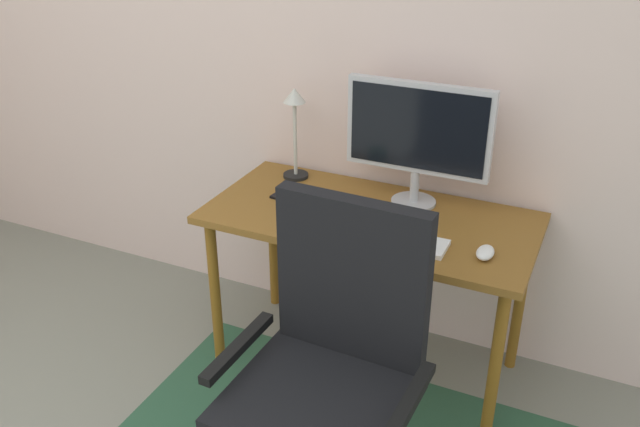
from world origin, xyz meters
The scene contains 9 objects.
wall_back centered at (0.00, 2.20, 1.30)m, with size 6.00×0.10×2.60m, color beige.
desk centered at (0.52, 1.82, 0.65)m, with size 1.28×0.63×0.73m.
monitor centered at (0.64, 1.99, 1.03)m, with size 0.57×0.18×0.50m.
keyboard centered at (0.65, 1.66, 0.74)m, with size 0.43×0.13×0.02m, color white.
computer_mouse centered at (1.00, 1.68, 0.75)m, with size 0.06×0.10×0.03m, color white.
coffee_cup centered at (0.37, 1.66, 0.77)m, with size 0.09×0.09×0.09m, color #206535.
cell_phone centered at (0.13, 1.85, 0.73)m, with size 0.07×0.14×0.01m, color black.
desk_lamp centered at (0.09, 2.03, 1.00)m, with size 0.11×0.11×0.40m.
office_chair centered at (0.68, 1.07, 0.45)m, with size 0.61×0.56×1.08m.
Camera 1 is at (1.33, -0.40, 1.92)m, focal length 38.01 mm.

